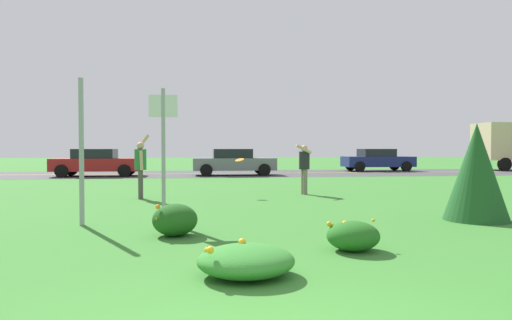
{
  "coord_description": "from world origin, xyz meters",
  "views": [
    {
      "loc": [
        -0.39,
        -2.62,
        1.47
      ],
      "look_at": [
        1.27,
        10.3,
        1.14
      ],
      "focal_mm": 31.68,
      "sensor_mm": 36.0,
      "label": 1
    }
  ],
  "objects_px": {
    "car_red_center_left": "(97,162)",
    "car_navy_rightmost": "(377,160)",
    "frisbee_orange": "(240,160)",
    "sign_post_near_path": "(81,152)",
    "person_catcher_dark_shirt": "(304,165)",
    "person_thrower_green_shirt": "(141,165)",
    "car_gray_center_right": "(234,162)",
    "sign_post_by_roadside": "(163,142)"
  },
  "relations": [
    {
      "from": "person_thrower_green_shirt",
      "to": "sign_post_near_path",
      "type": "bearing_deg",
      "value": -96.91
    },
    {
      "from": "car_gray_center_right",
      "to": "person_catcher_dark_shirt",
      "type": "bearing_deg",
      "value": -82.42
    },
    {
      "from": "sign_post_near_path",
      "to": "car_navy_rightmost",
      "type": "xyz_separation_m",
      "value": [
        13.89,
        19.31,
        -0.67
      ]
    },
    {
      "from": "person_thrower_green_shirt",
      "to": "sign_post_by_roadside",
      "type": "bearing_deg",
      "value": -77.31
    },
    {
      "from": "car_red_center_left",
      "to": "person_thrower_green_shirt",
      "type": "bearing_deg",
      "value": -72.02
    },
    {
      "from": "person_thrower_green_shirt",
      "to": "frisbee_orange",
      "type": "distance_m",
      "value": 2.94
    },
    {
      "from": "sign_post_by_roadside",
      "to": "car_navy_rightmost",
      "type": "relative_size",
      "value": 0.59
    },
    {
      "from": "sign_post_by_roadside",
      "to": "car_red_center_left",
      "type": "relative_size",
      "value": 0.59
    },
    {
      "from": "car_red_center_left",
      "to": "car_navy_rightmost",
      "type": "distance_m",
      "value": 17.37
    },
    {
      "from": "car_navy_rightmost",
      "to": "car_gray_center_right",
      "type": "bearing_deg",
      "value": -160.39
    },
    {
      "from": "sign_post_near_path",
      "to": "sign_post_by_roadside",
      "type": "bearing_deg",
      "value": 5.78
    },
    {
      "from": "frisbee_orange",
      "to": "sign_post_by_roadside",
      "type": "bearing_deg",
      "value": -112.84
    },
    {
      "from": "frisbee_orange",
      "to": "car_red_center_left",
      "type": "xyz_separation_m",
      "value": [
        -6.61,
        11.07,
        -0.38
      ]
    },
    {
      "from": "sign_post_by_roadside",
      "to": "car_navy_rightmost",
      "type": "xyz_separation_m",
      "value": [
        12.36,
        19.15,
        -0.87
      ]
    },
    {
      "from": "sign_post_by_roadside",
      "to": "person_thrower_green_shirt",
      "type": "distance_m",
      "value": 4.51
    },
    {
      "from": "frisbee_orange",
      "to": "car_red_center_left",
      "type": "distance_m",
      "value": 12.9
    },
    {
      "from": "sign_post_by_roadside",
      "to": "car_navy_rightmost",
      "type": "height_order",
      "value": "sign_post_by_roadside"
    },
    {
      "from": "car_gray_center_right",
      "to": "car_navy_rightmost",
      "type": "distance_m",
      "value": 10.31
    },
    {
      "from": "sign_post_near_path",
      "to": "person_catcher_dark_shirt",
      "type": "distance_m",
      "value": 7.64
    },
    {
      "from": "person_catcher_dark_shirt",
      "to": "car_navy_rightmost",
      "type": "xyz_separation_m",
      "value": [
        8.29,
        14.13,
        -0.21
      ]
    },
    {
      "from": "frisbee_orange",
      "to": "car_red_center_left",
      "type": "relative_size",
      "value": 0.06
    },
    {
      "from": "car_navy_rightmost",
      "to": "person_thrower_green_shirt",
      "type": "bearing_deg",
      "value": -132.06
    },
    {
      "from": "sign_post_by_roadside",
      "to": "car_gray_center_right",
      "type": "relative_size",
      "value": 0.59
    },
    {
      "from": "frisbee_orange",
      "to": "sign_post_near_path",
      "type": "bearing_deg",
      "value": -126.04
    },
    {
      "from": "person_catcher_dark_shirt",
      "to": "car_gray_center_right",
      "type": "xyz_separation_m",
      "value": [
        -1.42,
        10.67,
        -0.21
      ]
    },
    {
      "from": "sign_post_by_roadside",
      "to": "person_catcher_dark_shirt",
      "type": "height_order",
      "value": "sign_post_by_roadside"
    },
    {
      "from": "sign_post_near_path",
      "to": "person_catcher_dark_shirt",
      "type": "xyz_separation_m",
      "value": [
        5.6,
        5.18,
        -0.46
      ]
    },
    {
      "from": "sign_post_near_path",
      "to": "sign_post_by_roadside",
      "type": "xyz_separation_m",
      "value": [
        1.53,
        0.15,
        0.2
      ]
    },
    {
      "from": "person_catcher_dark_shirt",
      "to": "car_red_center_left",
      "type": "relative_size",
      "value": 0.36
    },
    {
      "from": "person_thrower_green_shirt",
      "to": "car_gray_center_right",
      "type": "relative_size",
      "value": 0.42
    },
    {
      "from": "sign_post_by_roadside",
      "to": "person_thrower_green_shirt",
      "type": "xyz_separation_m",
      "value": [
        -0.98,
        4.36,
        -0.61
      ]
    },
    {
      "from": "sign_post_by_roadside",
      "to": "person_catcher_dark_shirt",
      "type": "distance_m",
      "value": 6.5
    },
    {
      "from": "person_thrower_green_shirt",
      "to": "frisbee_orange",
      "type": "bearing_deg",
      "value": 5.06
    },
    {
      "from": "frisbee_orange",
      "to": "car_gray_center_right",
      "type": "bearing_deg",
      "value": 86.37
    },
    {
      "from": "sign_post_by_roadside",
      "to": "car_red_center_left",
      "type": "distance_m",
      "value": 16.39
    },
    {
      "from": "sign_post_near_path",
      "to": "car_red_center_left",
      "type": "height_order",
      "value": "sign_post_near_path"
    },
    {
      "from": "car_red_center_left",
      "to": "car_gray_center_right",
      "type": "distance_m",
      "value": 7.31
    },
    {
      "from": "sign_post_near_path",
      "to": "person_thrower_green_shirt",
      "type": "bearing_deg",
      "value": 83.09
    },
    {
      "from": "frisbee_orange",
      "to": "car_gray_center_right",
      "type": "distance_m",
      "value": 11.1
    },
    {
      "from": "person_thrower_green_shirt",
      "to": "car_gray_center_right",
      "type": "distance_m",
      "value": 11.9
    },
    {
      "from": "frisbee_orange",
      "to": "car_gray_center_right",
      "type": "relative_size",
      "value": 0.06
    },
    {
      "from": "car_navy_rightmost",
      "to": "frisbee_orange",
      "type": "bearing_deg",
      "value": -125.63
    }
  ]
}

